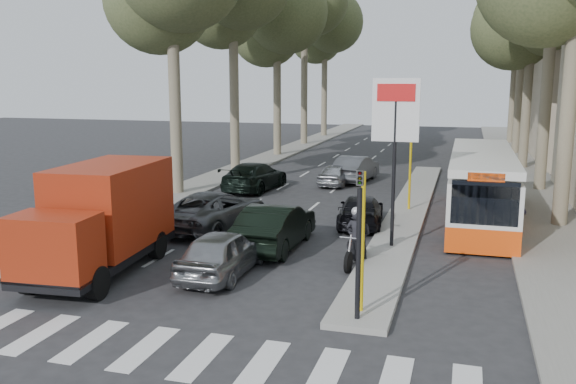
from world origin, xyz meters
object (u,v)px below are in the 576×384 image
dark_hatchback (275,226)px  motorcycle (357,237)px  silver_hatchback (222,252)px  city_bus (481,185)px  red_truck (102,217)px

dark_hatchback → motorcycle: 3.06m
silver_hatchback → motorcycle: bearing=-147.1°
silver_hatchback → city_bus: size_ratio=0.37×
red_truck → motorcycle: 7.59m
silver_hatchback → motorcycle: motorcycle is taller
dark_hatchback → motorcycle: motorcycle is taller
motorcycle → silver_hatchback: bearing=-142.8°
red_truck → city_bus: 14.52m
silver_hatchback → city_bus: (7.19, 9.20, 0.80)m
red_truck → dark_hatchback: bearing=38.8°
silver_hatchback → motorcycle: (3.52, 2.19, 0.15)m
red_truck → motorcycle: (6.98, 2.87, -0.82)m
city_bus → motorcycle: 7.94m
dark_hatchback → silver_hatchback: bearing=79.9°
red_truck → motorcycle: bearing=18.0°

